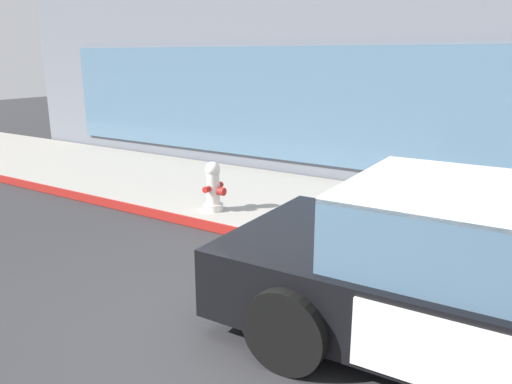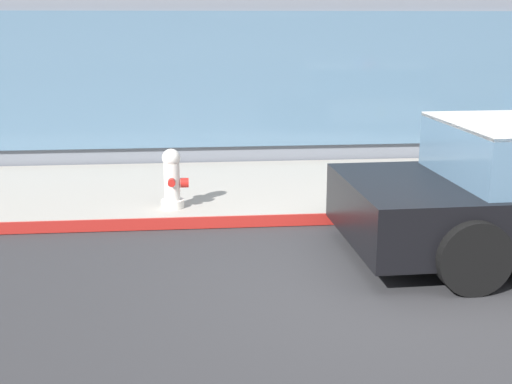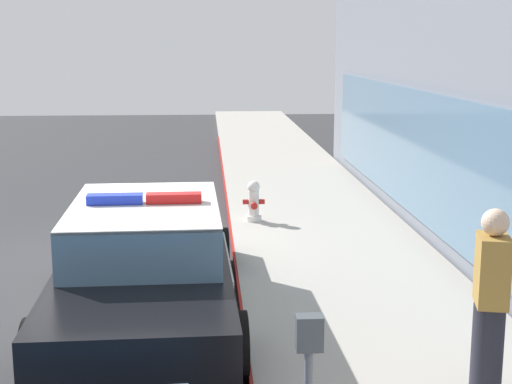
{
  "view_description": "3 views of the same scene",
  "coord_description": "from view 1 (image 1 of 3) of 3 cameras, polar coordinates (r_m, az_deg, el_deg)",
  "views": [
    {
      "loc": [
        2.36,
        -3.09,
        2.35
      ],
      "look_at": [
        -0.36,
        1.11,
        0.97
      ],
      "focal_mm": 35.11,
      "sensor_mm": 36.0,
      "label": 1
    },
    {
      "loc": [
        -1.71,
        -5.52,
        2.36
      ],
      "look_at": [
        -1.0,
        1.75,
        0.49
      ],
      "focal_mm": 47.28,
      "sensor_mm": 36.0,
      "label": 2
    },
    {
      "loc": [
        10.96,
        1.62,
        3.24
      ],
      "look_at": [
        -1.0,
        2.41,
        0.86
      ],
      "focal_mm": 52.45,
      "sensor_mm": 36.0,
      "label": 3
    }
  ],
  "objects": [
    {
      "name": "curb_red_paint",
      "position": [
        6.07,
        7.54,
        -6.77
      ],
      "size": [
        28.8,
        0.04,
        0.14
      ],
      "primitive_type": "cube",
      "color": "maroon",
      "rests_on": "ground"
    },
    {
      "name": "ground",
      "position": [
        4.55,
        -3.95,
        -15.75
      ],
      "size": [
        48.0,
        48.0,
        0.0
      ],
      "primitive_type": "plane",
      "color": "#303033"
    },
    {
      "name": "sidewalk",
      "position": [
        7.42,
        12.73,
        -2.85
      ],
      "size": [
        48.0,
        3.07,
        0.15
      ],
      "primitive_type": "cube",
      "color": "#A39E93",
      "rests_on": "ground"
    },
    {
      "name": "fire_hydrant",
      "position": [
        7.25,
        -4.88,
        0.57
      ],
      "size": [
        0.34,
        0.39,
        0.73
      ],
      "color": "silver",
      "rests_on": "sidewalk"
    }
  ]
}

